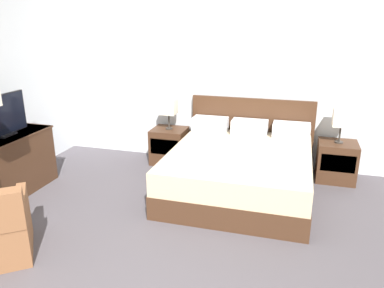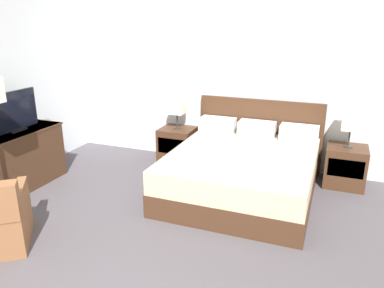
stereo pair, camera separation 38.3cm
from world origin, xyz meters
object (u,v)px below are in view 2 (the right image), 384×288
bed (243,170)px  dresser (18,158)px  table_lamp_right (351,122)px  table_lamp_left (177,106)px  nightstand_left (177,145)px  nightstand_right (345,166)px  tv (13,112)px

bed → dresser: 2.98m
table_lamp_right → table_lamp_left: bearing=180.0°
nightstand_left → table_lamp_right: (2.46, 0.00, 0.62)m
nightstand_right → tv: size_ratio=0.70×
dresser → table_lamp_right: bearing=21.6°
bed → dresser: size_ratio=1.68×
bed → table_lamp_right: bearing=30.0°
tv → nightstand_left: bearing=44.6°
table_lamp_right → nightstand_left: bearing=-180.0°
nightstand_left → nightstand_right: 2.46m
table_lamp_left → bed: bearing=-30.0°
nightstand_right → dresser: bearing=-158.4°
table_lamp_right → tv: bearing=-158.7°
table_lamp_left → tv: bearing=-135.4°
dresser → tv: (0.00, 0.03, 0.62)m
table_lamp_left → nightstand_left: bearing=-90.0°
table_lamp_right → tv: (-4.07, -1.59, 0.12)m
bed → nightstand_right: bearing=29.9°
bed → nightstand_left: 1.42m
table_lamp_left → tv: size_ratio=0.61×
nightstand_right → table_lamp_left: bearing=180.0°
tv → table_lamp_right: bearing=21.3°
bed → nightstand_left: (-1.23, 0.71, -0.03)m
table_lamp_right → bed: bearing=-150.0°
dresser → nightstand_right: bearing=21.6°
bed → dresser: bed is taller
bed → dresser: (-2.84, -0.90, 0.09)m
bed → table_lamp_left: 1.54m
nightstand_left → table_lamp_right: 2.54m
table_lamp_right → nightstand_right: bearing=-90.0°
table_lamp_right → tv: size_ratio=0.61×
bed → tv: bearing=-162.8°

